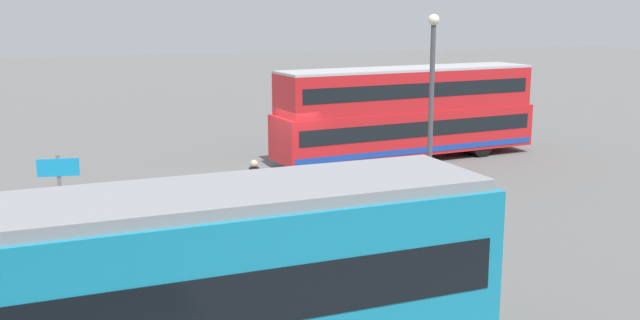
# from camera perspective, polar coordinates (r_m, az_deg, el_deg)

# --- Properties ---
(ground_plane) EXTENTS (160.00, 160.00, 0.00)m
(ground_plane) POSITION_cam_1_polar(r_m,az_deg,el_deg) (29.01, -2.71, -1.15)
(ground_plane) COLOR slate
(double_decker_bus) EXTENTS (12.13, 3.90, 3.97)m
(double_decker_bus) POSITION_cam_1_polar(r_m,az_deg,el_deg) (31.89, 6.74, 3.65)
(double_decker_bus) COLOR red
(double_decker_bus) RESTS_ON ground
(tram_yellow) EXTENTS (14.71, 3.56, 3.55)m
(tram_yellow) POSITION_cam_1_polar(r_m,az_deg,el_deg) (12.18, -19.75, -11.10)
(tram_yellow) COLOR teal
(tram_yellow) RESTS_ON ground
(pedestrian_near_railing) EXTENTS (0.41, 0.41, 1.80)m
(pedestrian_near_railing) POSITION_cam_1_polar(r_m,az_deg,el_deg) (23.15, -5.11, -1.81)
(pedestrian_near_railing) COLOR #4C3F2D
(pedestrian_near_railing) RESTS_ON ground
(pedestrian_crossing) EXTENTS (0.44, 0.44, 1.59)m
(pedestrian_crossing) POSITION_cam_1_polar(r_m,az_deg,el_deg) (19.97, 7.14, -4.45)
(pedestrian_crossing) COLOR black
(pedestrian_crossing) RESTS_ON ground
(pedestrian_railing) EXTENTS (7.98, 1.01, 1.08)m
(pedestrian_railing) POSITION_cam_1_polar(r_m,az_deg,el_deg) (22.30, -7.97, -3.21)
(pedestrian_railing) COLOR gray
(pedestrian_railing) RESTS_ON ground
(info_sign) EXTENTS (1.13, 0.20, 2.43)m
(info_sign) POSITION_cam_1_polar(r_m,az_deg,el_deg) (21.82, -19.56, -1.56)
(info_sign) COLOR slate
(info_sign) RESTS_ON ground
(street_lamp) EXTENTS (0.36, 0.36, 6.26)m
(street_lamp) POSITION_cam_1_polar(r_m,az_deg,el_deg) (23.70, 8.63, 4.92)
(street_lamp) COLOR #4C4C51
(street_lamp) RESTS_ON ground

